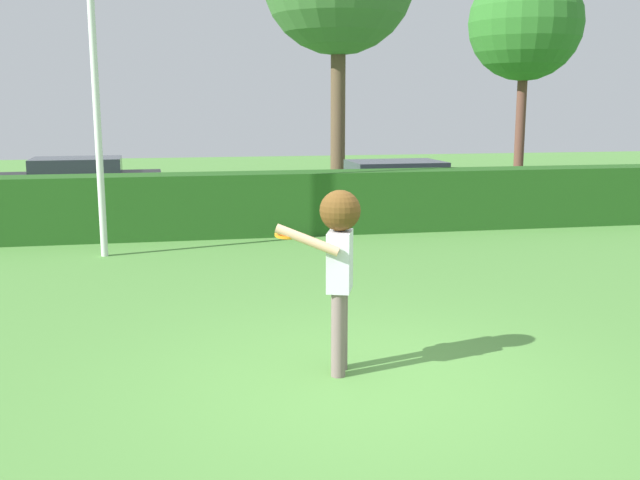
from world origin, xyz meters
The scene contains 8 objects.
ground_plane centered at (0.00, 0.00, 0.00)m, with size 60.00×60.00×0.00m, color #559240.
person centered at (-0.20, 0.30, 1.21)m, with size 0.84×0.54×1.82m.
frisbee centered at (-0.70, 0.30, 1.40)m, with size 0.24×0.24×0.05m.
lamppost centered at (-3.00, 6.54, 3.73)m, with size 0.24×0.24×6.81m.
hedge_row centered at (0.00, 8.15, 0.63)m, with size 24.92×0.90×1.25m, color #24571C.
parked_car_black centered at (-4.23, 13.09, 0.69)m, with size 4.27×1.94×1.25m.
parked_car_silver centered at (3.47, 10.55, 0.69)m, with size 4.23×1.87×1.25m.
oak_tree centered at (10.10, 17.53, 5.27)m, with size 3.87×3.87×7.23m.
Camera 1 is at (-1.69, -6.41, 2.63)m, focal length 40.98 mm.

